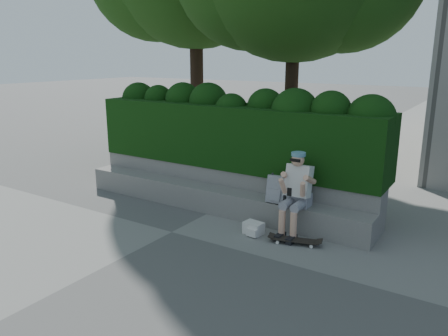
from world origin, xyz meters
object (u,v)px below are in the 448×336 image
Objects in this scene: person at (297,190)px; skateboard at (295,240)px; backpack_plaid at (277,189)px; backpack_ground at (254,228)px.

skateboard is (0.17, -0.39, -0.69)m from person.
person is 2.98× the size of backpack_plaid.
skateboard is 0.96m from backpack_plaid.
backpack_ground is (-0.18, -0.47, -0.58)m from backpack_plaid.
person is at bearing 40.84° from backpack_ground.
skateboard is 0.75m from backpack_ground.
backpack_plaid is at bearing 168.34° from person.
backpack_plaid reaches higher than backpack_ground.
person is 0.41m from backpack_plaid.
backpack_ground is at bearing -146.01° from person.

